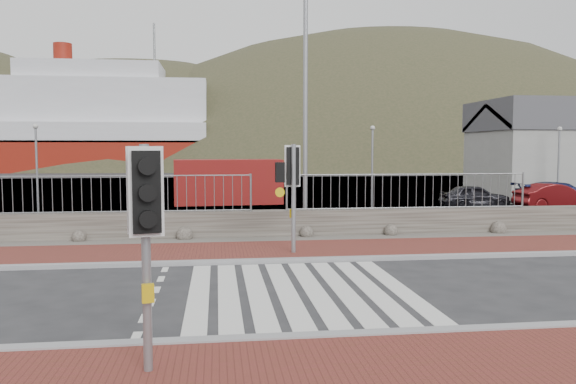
{
  "coord_description": "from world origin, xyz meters",
  "views": [
    {
      "loc": [
        -1.71,
        -11.38,
        2.97
      ],
      "look_at": [
        0.12,
        3.0,
        1.85
      ],
      "focal_mm": 35.0,
      "sensor_mm": 36.0,
      "label": 1
    }
  ],
  "objects": [
    {
      "name": "car_a",
      "position": [
        11.18,
        15.38,
        0.58
      ],
      "size": [
        3.47,
        1.48,
        1.17
      ],
      "primitive_type": "imported",
      "rotation": [
        0.0,
        0.0,
        1.54
      ],
      "color": "black",
      "rests_on": "ground"
    },
    {
      "name": "water",
      "position": [
        0.0,
        62.9,
        0.0
      ],
      "size": [
        220.0,
        50.0,
        0.05
      ],
      "primitive_type": "cube",
      "color": "#3F4C54",
      "rests_on": "ground"
    },
    {
      "name": "hills_backdrop",
      "position": [
        6.74,
        87.9,
        -23.05
      ],
      "size": [
        254.0,
        90.0,
        100.0
      ],
      "color": "#31351F",
      "rests_on": "ground"
    },
    {
      "name": "ferry",
      "position": [
        -24.65,
        67.9,
        5.36
      ],
      "size": [
        50.0,
        16.0,
        20.0
      ],
      "color": "maroon",
      "rests_on": "ground"
    },
    {
      "name": "ground",
      "position": [
        0.0,
        0.0,
        0.0
      ],
      "size": [
        220.0,
        220.0,
        0.0
      ],
      "primitive_type": "plane",
      "color": "#28282B",
      "rests_on": "ground"
    },
    {
      "name": "stone_wall",
      "position": [
        0.0,
        7.3,
        0.45
      ],
      "size": [
        40.0,
        0.6,
        0.9
      ],
      "primitive_type": "cube",
      "color": "#453F39",
      "rests_on": "ground"
    },
    {
      "name": "railing",
      "position": [
        0.0,
        7.15,
        1.82
      ],
      "size": [
        18.07,
        0.07,
        1.22
      ],
      "color": "gray",
      "rests_on": "stone_wall"
    },
    {
      "name": "kerb_near",
      "position": [
        0.0,
        -3.0,
        0.05
      ],
      "size": [
        40.0,
        0.25,
        0.12
      ],
      "primitive_type": "cube",
      "color": "gray",
      "rests_on": "ground"
    },
    {
      "name": "shipping_container",
      "position": [
        -1.13,
        19.17,
        1.19
      ],
      "size": [
        5.88,
        2.78,
        2.39
      ],
      "primitive_type": "cube",
      "rotation": [
        0.0,
        0.0,
        0.07
      ],
      "color": "maroon",
      "rests_on": "ground"
    },
    {
      "name": "kerb_far",
      "position": [
        0.0,
        3.0,
        0.05
      ],
      "size": [
        40.0,
        0.25,
        0.12
      ],
      "primitive_type": "cube",
      "color": "gray",
      "rests_on": "ground"
    },
    {
      "name": "car_b",
      "position": [
        14.75,
        14.25,
        0.63
      ],
      "size": [
        3.94,
        1.7,
        1.26
      ],
      "primitive_type": "imported",
      "rotation": [
        0.0,
        0.0,
        1.67
      ],
      "color": "#5B0D0F",
      "rests_on": "ground"
    },
    {
      "name": "quay",
      "position": [
        0.0,
        27.9,
        0.0
      ],
      "size": [
        120.0,
        40.0,
        0.5
      ],
      "primitive_type": "cube",
      "color": "#4C4C4F",
      "rests_on": "ground"
    },
    {
      "name": "car_c",
      "position": [
        15.49,
        14.89,
        0.65
      ],
      "size": [
        4.59,
        2.1,
        1.3
      ],
      "primitive_type": "imported",
      "rotation": [
        0.0,
        0.0,
        1.51
      ],
      "color": "#161B45",
      "rests_on": "ground"
    },
    {
      "name": "sidewalk_far",
      "position": [
        0.0,
        4.5,
        0.04
      ],
      "size": [
        40.0,
        3.0,
        0.08
      ],
      "primitive_type": "cube",
      "color": "maroon",
      "rests_on": "ground"
    },
    {
      "name": "traffic_signal_near",
      "position": [
        -2.62,
        -4.07,
        2.18
      ],
      "size": [
        0.48,
        0.35,
        3.03
      ],
      "rotation": [
        0.0,
        0.0,
        0.22
      ],
      "color": "gray",
      "rests_on": "ground"
    },
    {
      "name": "zebra_crossing",
      "position": [
        -0.0,
        0.0,
        0.01
      ],
      "size": [
        4.62,
        5.6,
        0.01
      ],
      "color": "silver",
      "rests_on": "ground"
    },
    {
      "name": "streetlight",
      "position": [
        1.53,
        8.11,
        5.09
      ],
      "size": [
        1.92,
        0.34,
        9.04
      ],
      "rotation": [
        0.0,
        0.0,
        0.08
      ],
      "color": "gray",
      "rests_on": "ground"
    },
    {
      "name": "gravel_strip",
      "position": [
        0.0,
        6.5,
        0.03
      ],
      "size": [
        40.0,
        1.5,
        0.06
      ],
      "primitive_type": "cube",
      "color": "#59544C",
      "rests_on": "ground"
    },
    {
      "name": "traffic_signal_far",
      "position": [
        0.36,
        3.99,
        2.26
      ],
      "size": [
        0.75,
        0.31,
        3.1
      ],
      "rotation": [
        0.0,
        0.0,
        3.23
      ],
      "color": "gray",
      "rests_on": "ground"
    }
  ]
}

